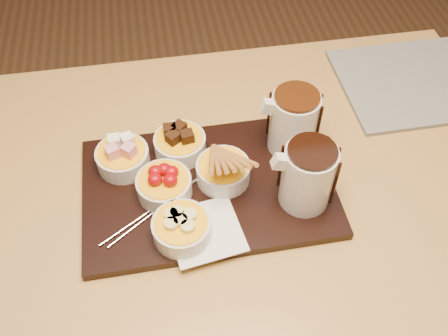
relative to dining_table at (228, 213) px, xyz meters
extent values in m
plane|color=brown|center=(0.00, 0.00, -0.65)|extent=(5.00, 5.00, 0.00)
cube|color=#B98C44|center=(0.00, 0.00, 0.08)|extent=(1.20, 0.80, 0.04)
cylinder|color=#B98C44|center=(-0.54, 0.34, -0.30)|extent=(0.06, 0.06, 0.71)
cylinder|color=#B98C44|center=(0.54, 0.34, -0.30)|extent=(0.06, 0.06, 0.71)
cube|color=black|center=(-0.04, -0.01, 0.11)|extent=(0.46, 0.30, 0.02)
cube|color=white|center=(-0.06, -0.11, 0.12)|extent=(0.14, 0.14, 0.00)
cylinder|color=beige|center=(-0.19, 0.07, 0.14)|extent=(0.10, 0.10, 0.04)
cylinder|color=beige|center=(-0.08, 0.08, 0.14)|extent=(0.10, 0.10, 0.04)
cylinder|color=beige|center=(-0.12, -0.01, 0.14)|extent=(0.10, 0.10, 0.04)
cylinder|color=beige|center=(-0.01, 0.00, 0.14)|extent=(0.10, 0.10, 0.04)
cylinder|color=beige|center=(-0.10, -0.11, 0.14)|extent=(0.10, 0.10, 0.04)
cylinder|color=silver|center=(0.13, -0.07, 0.18)|extent=(0.09, 0.09, 0.12)
cylinder|color=silver|center=(0.14, 0.06, 0.18)|extent=(0.09, 0.09, 0.12)
cube|color=beige|center=(0.47, 0.21, 0.10)|extent=(0.35, 0.28, 0.01)
camera|label=1|loc=(-0.10, -0.57, 0.85)|focal=40.00mm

